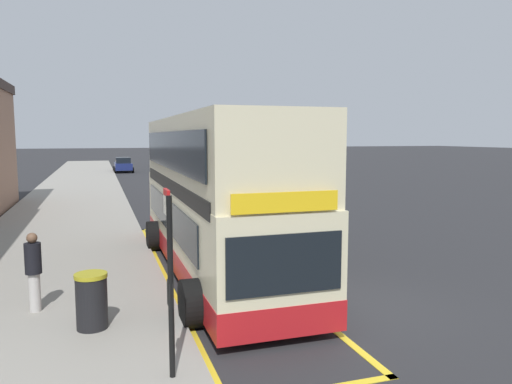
# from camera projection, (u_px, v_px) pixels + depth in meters

# --- Properties ---
(ground_plane) EXTENTS (260.00, 260.00, 0.00)m
(ground_plane) POSITION_uv_depth(u_px,v_px,m) (168.00, 182.00, 41.40)
(ground_plane) COLOR #28282B
(pavement_near) EXTENTS (6.00, 76.00, 0.14)m
(pavement_near) POSITION_uv_depth(u_px,v_px,m) (80.00, 184.00, 39.25)
(pavement_near) COLOR gray
(pavement_near) RESTS_ON ground
(double_decker_bus) EXTENTS (3.25, 11.27, 4.40)m
(double_decker_bus) POSITION_uv_depth(u_px,v_px,m) (214.00, 200.00, 13.96)
(double_decker_bus) COLOR beige
(double_decker_bus) RESTS_ON ground
(bus_bay_markings) EXTENTS (2.90, 14.15, 0.01)m
(bus_bay_markings) POSITION_uv_depth(u_px,v_px,m) (212.00, 271.00, 14.06)
(bus_bay_markings) COLOR yellow
(bus_bay_markings) RESTS_ON ground
(bus_stop_sign) EXTENTS (0.09, 0.51, 2.92)m
(bus_stop_sign) POSITION_uv_depth(u_px,v_px,m) (170.00, 270.00, 7.49)
(bus_stop_sign) COLOR black
(bus_stop_sign) RESTS_ON pavement_near
(parked_car_black_ahead) EXTENTS (2.09, 4.20, 1.62)m
(parked_car_black_ahead) POSITION_uv_depth(u_px,v_px,m) (198.00, 164.00, 53.91)
(parked_car_black_ahead) COLOR black
(parked_car_black_ahead) RESTS_ON ground
(parked_car_teal_behind) EXTENTS (2.09, 4.20, 1.62)m
(parked_car_teal_behind) POSITION_uv_depth(u_px,v_px,m) (254.00, 191.00, 27.66)
(parked_car_teal_behind) COLOR #196066
(parked_car_teal_behind) RESTS_ON ground
(parked_car_teal_far) EXTENTS (2.09, 4.20, 1.62)m
(parked_car_teal_far) POSITION_uv_depth(u_px,v_px,m) (167.00, 161.00, 61.61)
(parked_car_teal_far) COLOR #196066
(parked_car_teal_far) RESTS_ON ground
(parked_car_navy_kerbside) EXTENTS (2.09, 4.20, 1.62)m
(parked_car_navy_kerbside) POSITION_uv_depth(u_px,v_px,m) (123.00, 165.00, 53.02)
(parked_car_navy_kerbside) COLOR navy
(parked_car_navy_kerbside) RESTS_ON ground
(pedestrian_waiting_near_sign) EXTENTS (0.34, 0.34, 1.71)m
(pedestrian_waiting_near_sign) POSITION_uv_depth(u_px,v_px,m) (33.00, 269.00, 10.36)
(pedestrian_waiting_near_sign) COLOR #B7B2AD
(pedestrian_waiting_near_sign) RESTS_ON pavement_near
(litter_bin) EXTENTS (0.63, 0.63, 1.10)m
(litter_bin) POSITION_uv_depth(u_px,v_px,m) (92.00, 301.00, 9.48)
(litter_bin) COLOR black
(litter_bin) RESTS_ON pavement_near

